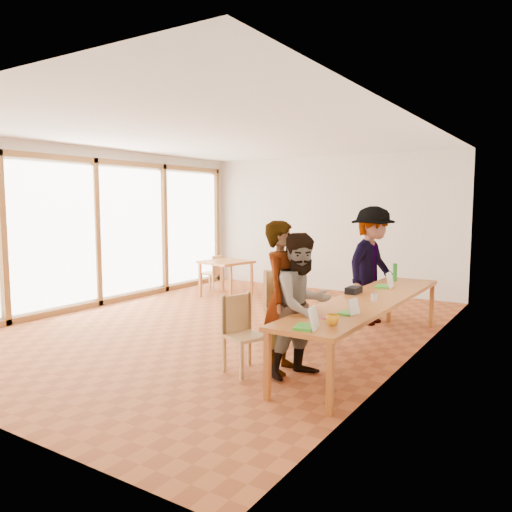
{
  "coord_description": "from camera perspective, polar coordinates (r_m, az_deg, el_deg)",
  "views": [
    {
      "loc": [
        4.67,
        -6.32,
        1.98
      ],
      "look_at": [
        0.29,
        0.53,
        1.1
      ],
      "focal_mm": 35.0,
      "sensor_mm": 36.0,
      "label": 1
    }
  ],
  "objects": [
    {
      "name": "ground",
      "position": [
        8.1,
        -3.79,
        -7.98
      ],
      "size": [
        8.0,
        8.0,
        0.0
      ],
      "primitive_type": "plane",
      "color": "#A65328",
      "rests_on": "ground"
    },
    {
      "name": "wall_back",
      "position": [
        11.34,
        8.26,
        3.68
      ],
      "size": [
        6.0,
        0.1,
        3.0
      ],
      "primitive_type": "cube",
      "color": "beige",
      "rests_on": "ground"
    },
    {
      "name": "wall_right",
      "position": [
        6.55,
        17.75,
        1.69
      ],
      "size": [
        0.1,
        8.0,
        3.0
      ],
      "primitive_type": "cube",
      "color": "beige",
      "rests_on": "ground"
    },
    {
      "name": "window_wall",
      "position": [
        9.92,
        -17.77,
        3.11
      ],
      "size": [
        0.1,
        8.0,
        3.0
      ],
      "primitive_type": "cube",
      "color": "white",
      "rests_on": "ground"
    },
    {
      "name": "ceiling",
      "position": [
        7.93,
        -3.94,
        13.7
      ],
      "size": [
        6.0,
        8.0,
        0.04
      ],
      "primitive_type": "cube",
      "color": "white",
      "rests_on": "wall_back"
    },
    {
      "name": "communal_table",
      "position": [
        6.58,
        12.75,
        -5.16
      ],
      "size": [
        0.8,
        4.0,
        0.75
      ],
      "color": "#CC712D",
      "rests_on": "ground"
    },
    {
      "name": "side_table",
      "position": [
        10.52,
        -3.43,
        -0.99
      ],
      "size": [
        0.9,
        0.9,
        0.75
      ],
      "rotation": [
        0.0,
        0.0,
        -0.2
      ],
      "color": "#CC712D",
      "rests_on": "ground"
    },
    {
      "name": "chair_near",
      "position": [
        5.9,
        -1.77,
        -7.81
      ],
      "size": [
        0.54,
        0.54,
        0.48
      ],
      "rotation": [
        0.0,
        0.0,
        -0.37
      ],
      "color": "tan",
      "rests_on": "ground"
    },
    {
      "name": "chair_mid",
      "position": [
        7.03,
        3.49,
        -5.13
      ],
      "size": [
        0.57,
        0.57,
        0.52
      ],
      "rotation": [
        0.0,
        0.0,
        0.31
      ],
      "color": "tan",
      "rests_on": "ground"
    },
    {
      "name": "chair_far",
      "position": [
        7.12,
        2.66,
        -4.73
      ],
      "size": [
        0.52,
        0.52,
        0.55
      ],
      "rotation": [
        0.0,
        0.0,
        0.08
      ],
      "color": "tan",
      "rests_on": "ground"
    },
    {
      "name": "chair_empty",
      "position": [
        9.05,
        12.5,
        -2.76
      ],
      "size": [
        0.57,
        0.57,
        0.52
      ],
      "rotation": [
        0.0,
        0.0,
        -0.3
      ],
      "color": "tan",
      "rests_on": "ground"
    },
    {
      "name": "chair_spare",
      "position": [
        11.25,
        -4.78,
        -1.47
      ],
      "size": [
        0.38,
        0.38,
        0.42
      ],
      "rotation": [
        0.0,
        0.0,
        3.18
      ],
      "color": "tan",
      "rests_on": "ground"
    },
    {
      "name": "person_near",
      "position": [
        5.82,
        3.07,
        -4.67
      ],
      "size": [
        0.53,
        0.71,
        1.77
      ],
      "primitive_type": "imported",
      "rotation": [
        0.0,
        0.0,
        1.74
      ],
      "color": "gray",
      "rests_on": "ground"
    },
    {
      "name": "person_mid",
      "position": [
        5.66,
        5.33,
        -5.65
      ],
      "size": [
        0.88,
        0.97,
        1.64
      ],
      "primitive_type": "imported",
      "rotation": [
        0.0,
        0.0,
        1.18
      ],
      "color": "gray",
      "rests_on": "ground"
    },
    {
      "name": "person_far",
      "position": [
        8.3,
        13.15,
        -1.06
      ],
      "size": [
        0.88,
        1.32,
        1.92
      ],
      "primitive_type": "imported",
      "rotation": [
        0.0,
        0.0,
        1.43
      ],
      "color": "gray",
      "rests_on": "ground"
    },
    {
      "name": "laptop_near",
      "position": [
        4.93,
        6.11,
        -7.59
      ],
      "size": [
        0.27,
        0.29,
        0.21
      ],
      "rotation": [
        0.0,
        0.0,
        0.23
      ],
      "color": "green",
      "rests_on": "communal_table"
    },
    {
      "name": "laptop_mid",
      "position": [
        5.6,
        10.75,
        -6.09
      ],
      "size": [
        0.2,
        0.23,
        0.18
      ],
      "rotation": [
        0.0,
        0.0,
        -0.1
      ],
      "color": "green",
      "rests_on": "communal_table"
    },
    {
      "name": "laptop_far",
      "position": [
        7.46,
        14.69,
        -3.04
      ],
      "size": [
        0.25,
        0.29,
        0.22
      ],
      "rotation": [
        0.0,
        0.0,
        0.1
      ],
      "color": "green",
      "rests_on": "communal_table"
    },
    {
      "name": "yellow_mug",
      "position": [
        5.09,
        8.72,
        -7.23
      ],
      "size": [
        0.16,
        0.16,
        0.11
      ],
      "primitive_type": "imported",
      "rotation": [
        0.0,
        0.0,
        -0.17
      ],
      "color": "#FFAD16",
      "rests_on": "communal_table"
    },
    {
      "name": "green_bottle",
      "position": [
        8.08,
        15.59,
        -1.8
      ],
      "size": [
        0.07,
        0.07,
        0.28
      ],
      "primitive_type": "cylinder",
      "color": "#1B8321",
      "rests_on": "communal_table"
    },
    {
      "name": "clear_glass",
      "position": [
        6.42,
        13.36,
        -4.62
      ],
      "size": [
        0.07,
        0.07,
        0.09
      ],
      "primitive_type": "cylinder",
      "color": "silver",
      "rests_on": "communal_table"
    },
    {
      "name": "condiment_cup",
      "position": [
        5.68,
        11.37,
        -6.13
      ],
      "size": [
        0.08,
        0.08,
        0.06
      ],
      "primitive_type": "cylinder",
      "color": "white",
      "rests_on": "communal_table"
    },
    {
      "name": "pink_phone",
      "position": [
        5.36,
        7.9,
        -7.04
      ],
      "size": [
        0.05,
        0.1,
        0.01
      ],
      "primitive_type": "cube",
      "color": "#D83683",
      "rests_on": "communal_table"
    },
    {
      "name": "black_pouch",
      "position": [
        6.87,
        11.1,
        -3.86
      ],
      "size": [
        0.16,
        0.26,
        0.09
      ],
      "primitive_type": "cube",
      "color": "black",
      "rests_on": "communal_table"
    }
  ]
}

